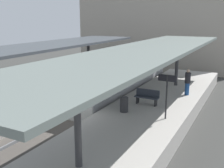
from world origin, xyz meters
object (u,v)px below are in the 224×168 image
litter_bin (124,105)px  passenger_near_bench (188,82)px  commuter_train (121,74)px  platform_bench (147,96)px  platform_sign (167,87)px

litter_bin → passenger_near_bench: bearing=65.2°
litter_bin → passenger_near_bench: size_ratio=0.48×
commuter_train → platform_bench: size_ratio=8.91×
commuter_train → passenger_near_bench: (5.09, -0.72, 0.14)m
platform_sign → litter_bin: 2.55m
commuter_train → platform_sign: 7.55m
platform_sign → passenger_near_bench: platform_sign is taller
platform_sign → passenger_near_bench: (-0.01, 4.78, -0.75)m
platform_sign → platform_bench: bearing=132.9°
commuter_train → litter_bin: 6.24m
commuter_train → litter_bin: bearing=-62.6°
commuter_train → platform_bench: 5.13m
platform_sign → litter_bin: platform_sign is taller
commuter_train → platform_sign: size_ratio=5.65×
commuter_train → platform_sign: (5.10, -5.50, 0.90)m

